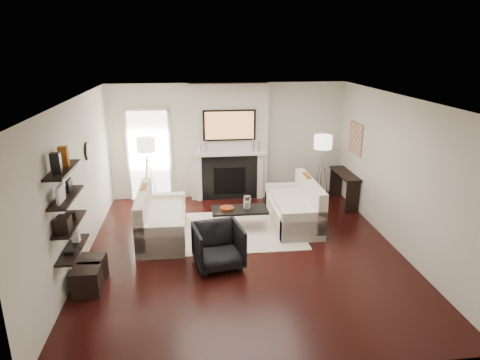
{
  "coord_description": "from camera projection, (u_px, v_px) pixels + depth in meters",
  "views": [
    {
      "loc": [
        -0.85,
        -6.83,
        3.54
      ],
      "look_at": [
        0.0,
        0.6,
        1.15
      ],
      "focal_mm": 32.0,
      "sensor_mm": 36.0,
      "label": 1
    }
  ],
  "objects": [
    {
      "name": "mantel_pilaster_l",
      "position": [
        199.0,
        178.0,
        9.95
      ],
      "size": [
        0.12,
        0.08,
        1.1
      ],
      "primitive_type": "cube",
      "color": "white",
      "rests_on": "floor"
    },
    {
      "name": "pillow_left_orange",
      "position": [
        145.0,
        197.0,
        8.22
      ],
      "size": [
        0.1,
        0.42,
        0.42
      ],
      "primitive_type": "cube",
      "color": "#934B12",
      "rests_on": "loveseat_left_cushion"
    },
    {
      "name": "console_leg_s",
      "position": [
        336.0,
        182.0,
        10.32
      ],
      "size": [
        0.3,
        0.04,
        0.71
      ],
      "primitive_type": "cube",
      "color": "black",
      "rests_on": "floor"
    },
    {
      "name": "shelf_bottom",
      "position": [
        73.0,
        249.0,
        6.19
      ],
      "size": [
        0.25,
        1.0,
        0.03
      ],
      "primitive_type": "cube",
      "color": "black",
      "rests_on": "wall_left"
    },
    {
      "name": "door_trim_top",
      "position": [
        146.0,
        109.0,
        9.58
      ],
      "size": [
        1.02,
        0.06,
        0.06
      ],
      "primitive_type": "cube",
      "color": "white",
      "rests_on": "wall_back"
    },
    {
      "name": "lamp_right_post",
      "position": [
        321.0,
        178.0,
        9.77
      ],
      "size": [
        0.02,
        0.02,
        1.2
      ],
      "primitive_type": "cylinder",
      "color": "silver",
      "rests_on": "floor"
    },
    {
      "name": "wall_art",
      "position": [
        356.0,
        138.0,
        9.39
      ],
      "size": [
        0.03,
        0.7,
        0.7
      ],
      "primitive_type": "cube",
      "color": "tan",
      "rests_on": "wall_right"
    },
    {
      "name": "mantel_pilaster_r",
      "position": [
        260.0,
        176.0,
        10.11
      ],
      "size": [
        0.12,
        0.08,
        1.1
      ],
      "primitive_type": "cube",
      "color": "white",
      "rests_on": "floor"
    },
    {
      "name": "candlestick_l_tall",
      "position": [
        206.0,
        146.0,
        9.73
      ],
      "size": [
        0.04,
        0.04,
        0.3
      ],
      "primitive_type": "cylinder",
      "color": "silver",
      "rests_on": "mantel_shelf"
    },
    {
      "name": "lamp_right_leg_a",
      "position": [
        326.0,
        178.0,
        9.78
      ],
      "size": [
        0.25,
        0.02,
        1.23
      ],
      "primitive_type": "cylinder",
      "rotation": [
        0.18,
        0.0,
        4.71
      ],
      "color": "silver",
      "rests_on": "floor"
    },
    {
      "name": "candlestick_l_short",
      "position": [
        200.0,
        148.0,
        9.72
      ],
      "size": [
        0.04,
        0.04,
        0.24
      ],
      "primitive_type": "cylinder",
      "color": "silver",
      "rests_on": "mantel_shelf"
    },
    {
      "name": "door_trim_l",
      "position": [
        128.0,
        157.0,
        9.86
      ],
      "size": [
        0.06,
        0.06,
        2.16
      ],
      "primitive_type": "cube",
      "color": "white",
      "rests_on": "floor"
    },
    {
      "name": "console_top",
      "position": [
        345.0,
        174.0,
        9.68
      ],
      "size": [
        0.35,
        1.2,
        0.04
      ],
      "primitive_type": "cube",
      "color": "black",
      "rests_on": "floor"
    },
    {
      "name": "coffee_leg_se",
      "position": [
        262.0,
        214.0,
        8.79
      ],
      "size": [
        0.02,
        0.02,
        0.38
      ],
      "primitive_type": "cylinder",
      "color": "silver",
      "rests_on": "floor"
    },
    {
      "name": "coffee_table",
      "position": [
        240.0,
        210.0,
        8.46
      ],
      "size": [
        1.1,
        0.55,
        0.04
      ],
      "primitive_type": "cube",
      "color": "black",
      "rests_on": "floor"
    },
    {
      "name": "loveseat_right_base",
      "position": [
        293.0,
        214.0,
        8.74
      ],
      "size": [
        0.85,
        1.8,
        0.42
      ],
      "primitive_type": "cube",
      "color": "silver",
      "rests_on": "floor"
    },
    {
      "name": "hurricane_glass",
      "position": [
        247.0,
        202.0,
        8.43
      ],
      "size": [
        0.14,
        0.14,
        0.25
      ],
      "primitive_type": "cylinder",
      "color": "white",
      "rests_on": "coffee_table"
    },
    {
      "name": "ottoman_near",
      "position": [
        92.0,
        269.0,
        6.63
      ],
      "size": [
        0.44,
        0.44,
        0.4
      ],
      "primitive_type": "cube",
      "rotation": [
        0.0,
        0.0,
        -0.12
      ],
      "color": "black",
      "rests_on": "floor"
    },
    {
      "name": "pillow_right_charcoal",
      "position": [
        314.0,
        195.0,
        8.34
      ],
      "size": [
        0.1,
        0.4,
        0.4
      ],
      "primitive_type": "cube",
      "color": "black",
      "rests_on": "loveseat_right_cushion"
    },
    {
      "name": "lamp_left_leg_a",
      "position": [
        153.0,
        182.0,
        9.52
      ],
      "size": [
        0.25,
        0.02,
        1.23
      ],
      "primitive_type": "cylinder",
      "rotation": [
        0.18,
        0.0,
        4.71
      ],
      "color": "silver",
      "rests_on": "floor"
    },
    {
      "name": "lamp_right_leg_c",
      "position": [
        320.0,
        180.0,
        9.67
      ],
      "size": [
        0.14,
        0.22,
        1.23
      ],
      "primitive_type": "cylinder",
      "rotation": [
        0.18,
        0.0,
        2.62
      ],
      "color": "silver",
      "rests_on": "floor"
    },
    {
      "name": "loveseat_right_arm_s",
      "position": [
        285.0,
        197.0,
        9.48
      ],
      "size": [
        0.85,
        0.18,
        0.6
      ],
      "primitive_type": "cube",
      "color": "silver",
      "rests_on": "floor"
    },
    {
      "name": "rug",
      "position": [
        235.0,
        230.0,
        8.48
      ],
      "size": [
        2.6,
        2.0,
        0.01
      ],
      "primitive_type": "cube",
      "color": "beige",
      "rests_on": "floor"
    },
    {
      "name": "loveseat_right_arm_n",
      "position": [
        303.0,
        226.0,
        7.95
      ],
      "size": [
        0.85,
        0.18,
        0.6
      ],
      "primitive_type": "cube",
      "color": "silver",
      "rests_on": "floor"
    },
    {
      "name": "decor_magfile_a",
      "position": [
        56.0,
        163.0,
        5.55
      ],
      "size": [
        0.12,
        0.1,
        0.28
      ],
      "primitive_type": "cube",
      "color": "black",
      "rests_on": "shelf_top"
    },
    {
      "name": "coffee_leg_nw",
      "position": [
        215.0,
        225.0,
        8.26
      ],
      "size": [
        0.02,
        0.02,
        0.38
      ],
      "primitive_type": "cylinder",
      "color": "silver",
      "rests_on": "floor"
    },
    {
      "name": "shelf_lower",
      "position": [
        70.0,
        224.0,
        6.06
      ],
      "size": [
        0.25,
        1.0,
        0.04
      ],
      "primitive_type": "cube",
      "color": "black",
      "rests_on": "wall_left"
    },
    {
      "name": "armchair",
      "position": [
        218.0,
        244.0,
        7.03
      ],
      "size": [
        0.88,
        0.84,
        0.78
      ],
      "primitive_type": "imported",
      "rotation": [
        0.0,
        0.0,
        0.18
      ],
      "color": "black",
      "rests_on": "floor"
    },
    {
      "name": "room_envelope",
      "position": [
        244.0,
        179.0,
        7.22
      ],
      "size": [
        6.0,
        6.0,
        6.0
      ],
      "color": "black",
      "rests_on": "ground"
    },
    {
      "name": "mantel_shelf",
      "position": [
        230.0,
        154.0,
        9.83
      ],
      "size": [
        1.7,
        0.18,
        0.07
      ],
      "primitive_type": "cube",
      "color": "white",
      "rests_on": "chimney_breast"
    },
    {
      "name": "loveseat_right_back",
      "position": [
        310.0,
        199.0,
        8.68
      ],
      "size": [
        0.18,
        1.8,
        0.8
      ],
      "primitive_type": "cube",
      "color": "silver",
      "rests_on": "floor"
    },
    {
      "name": "pillow_left_charcoal",
      "position": [
        141.0,
        209.0,
        7.66
      ],
      "size": [
        0.1,
        0.4,
        0.4
      ],
      "primitive_type": "cube",
      "color": "black",
      "rests_on": "loveseat_left_cushion"
    },
    {
      "name": "decor_magfile_b",
      "position": [
        64.0,
        156.0,
        5.89
      ],
      "size": [
        0.12,
        0.1,
        0.28
      ],
      "primitive_type": "cube",
      "color": "#934B12",
      "rests_on": "shelf_top"
    },
    {
      "name": "console_leg_n",
      "position": [
        352.0,
        197.0,
        9.27
      ],
      "size": [
        0.3,
        0.04,
        0.71
      ],
      "primitive_type": "cube",
      "color": "black",
      "rests_on": "floor"
    },
    {
      "name": "loveseat_left_back",
      "position": [
        144.0,
        212.0,
        8.0
      ],
      "size": [
        0.18,
        1.8,
        0.8
      ],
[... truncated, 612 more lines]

